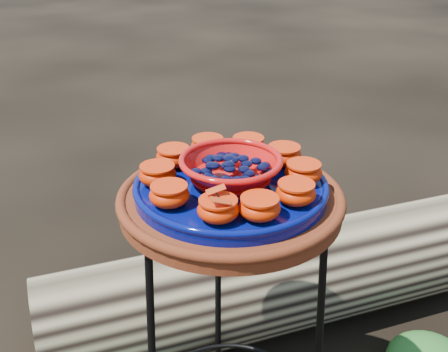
{
  "coord_description": "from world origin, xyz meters",
  "views": [
    {
      "loc": [
        -0.15,
        -0.98,
        1.27
      ],
      "look_at": [
        -0.01,
        0.0,
        0.78
      ],
      "focal_mm": 45.0,
      "sensor_mm": 36.0,
      "label": 1
    }
  ],
  "objects": [
    {
      "name": "plant_stand",
      "position": [
        0.0,
        0.0,
        0.35
      ],
      "size": [
        0.44,
        0.44,
        0.7
      ],
      "primitive_type": null,
      "color": "black",
      "rests_on": "ground"
    },
    {
      "name": "terracotta_saucer",
      "position": [
        0.0,
        0.0,
        0.72
      ],
      "size": [
        0.45,
        0.45,
        0.04
      ],
      "primitive_type": "cylinder",
      "color": "#49210D",
      "rests_on": "plant_stand"
    },
    {
      "name": "cobalt_plate",
      "position": [
        0.0,
        0.0,
        0.75
      ],
      "size": [
        0.38,
        0.38,
        0.03
      ],
      "primitive_type": "cylinder",
      "color": "#06103C",
      "rests_on": "terracotta_saucer"
    },
    {
      "name": "red_bowl",
      "position": [
        0.0,
        0.0,
        0.79
      ],
      "size": [
        0.19,
        0.19,
        0.05
      ],
      "primitive_type": null,
      "color": "red",
      "rests_on": "cobalt_plate"
    },
    {
      "name": "glass_gems",
      "position": [
        0.0,
        0.0,
        0.83
      ],
      "size": [
        0.15,
        0.15,
        0.03
      ],
      "primitive_type": null,
      "color": "black",
      "rests_on": "red_bowl"
    },
    {
      "name": "orange_half_0",
      "position": [
        -0.04,
        -0.14,
        0.78
      ],
      "size": [
        0.07,
        0.07,
        0.04
      ],
      "primitive_type": "ellipsoid",
      "color": "#BA0C01",
      "rests_on": "cobalt_plate"
    },
    {
      "name": "orange_half_1",
      "position": [
        0.03,
        -0.14,
        0.78
      ],
      "size": [
        0.07,
        0.07,
        0.04
      ],
      "primitive_type": "ellipsoid",
      "color": "#BA0C01",
      "rests_on": "cobalt_plate"
    },
    {
      "name": "orange_half_2",
      "position": [
        0.11,
        -0.1,
        0.78
      ],
      "size": [
        0.07,
        0.07,
        0.04
      ],
      "primitive_type": "ellipsoid",
      "color": "#BA0C01",
      "rests_on": "cobalt_plate"
    },
    {
      "name": "orange_half_3",
      "position": [
        0.14,
        -0.02,
        0.78
      ],
      "size": [
        0.07,
        0.07,
        0.04
      ],
      "primitive_type": "ellipsoid",
      "color": "#BA0C01",
      "rests_on": "cobalt_plate"
    },
    {
      "name": "orange_half_4",
      "position": [
        0.12,
        0.07,
        0.78
      ],
      "size": [
        0.07,
        0.07,
        0.04
      ],
      "primitive_type": "ellipsoid",
      "color": "#BA0C01",
      "rests_on": "cobalt_plate"
    },
    {
      "name": "orange_half_5",
      "position": [
        0.06,
        0.13,
        0.78
      ],
      "size": [
        0.07,
        0.07,
        0.04
      ],
      "primitive_type": "ellipsoid",
      "color": "#BA0C01",
      "rests_on": "cobalt_plate"
    },
    {
      "name": "orange_half_6",
      "position": [
        -0.03,
        0.14,
        0.78
      ],
      "size": [
        0.07,
        0.07,
        0.04
      ],
      "primitive_type": "ellipsoid",
      "color": "#BA0C01",
      "rests_on": "cobalt_plate"
    },
    {
      "name": "orange_half_7",
      "position": [
        -0.11,
        0.1,
        0.78
      ],
      "size": [
        0.07,
        0.07,
        0.04
      ],
      "primitive_type": "ellipsoid",
      "color": "#BA0C01",
      "rests_on": "cobalt_plate"
    },
    {
      "name": "orange_half_8",
      "position": [
        -0.14,
        0.02,
        0.78
      ],
      "size": [
        0.07,
        0.07,
        0.04
      ],
      "primitive_type": "ellipsoid",
      "color": "#BA0C01",
      "rests_on": "cobalt_plate"
    },
    {
      "name": "orange_half_9",
      "position": [
        -0.12,
        -0.07,
        0.78
      ],
      "size": [
        0.07,
        0.07,
        0.04
      ],
      "primitive_type": "ellipsoid",
      "color": "#BA0C01",
      "rests_on": "cobalt_plate"
    },
    {
      "name": "butterfly",
      "position": [
        -0.04,
        -0.14,
        0.81
      ],
      "size": [
        0.08,
        0.05,
        0.01
      ],
      "primitive_type": null,
      "rotation": [
        0.0,
        0.0,
        0.07
      ],
      "color": "red",
      "rests_on": "orange_half_0"
    },
    {
      "name": "driftwood_log",
      "position": [
        0.36,
        0.47,
        0.17
      ],
      "size": [
        1.83,
        0.83,
        0.33
      ],
      "primitive_type": null,
      "rotation": [
        0.0,
        0.0,
        0.21
      ],
      "color": "black",
      "rests_on": "ground"
    },
    {
      "name": "foliage_back",
      "position": [
        -0.17,
        0.61,
        0.07
      ],
      "size": [
        0.28,
        0.28,
        0.14
      ],
      "primitive_type": "ellipsoid",
      "color": "#226026",
      "rests_on": "ground"
    }
  ]
}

